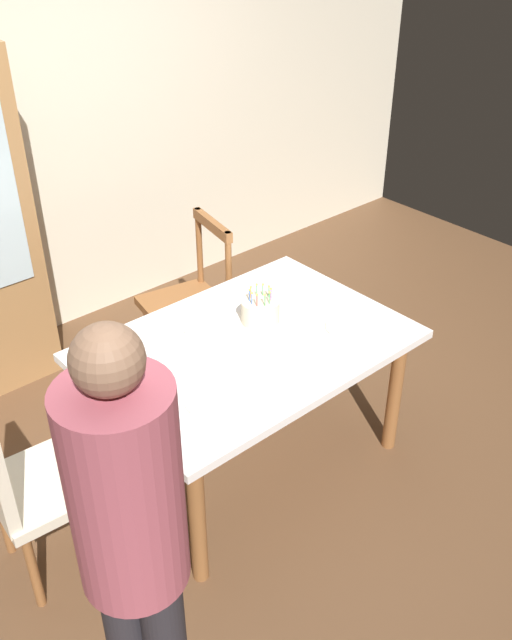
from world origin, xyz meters
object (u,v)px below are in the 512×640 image
dining_table (248,358)px  plate_far_side (205,326)px  plate_near_guest (348,327)px  chair_upholstered (22,479)px  person_celebrant (132,538)px  plate_near_celebrant (211,401)px  birthday_cake (260,313)px  chair_spindle_back (189,304)px

dining_table → plate_far_side: size_ratio=6.59×
plate_near_guest → chair_upholstered: size_ratio=0.23×
plate_far_side → person_celebrant: (-1.04, -1.02, 0.22)m
plate_near_celebrant → plate_near_guest: 0.83m
birthday_cake → person_celebrant: 1.55m
chair_upholstered → plate_near_celebrant: bearing=-23.7°
plate_near_celebrant → birthday_cake: bearing=29.7°
plate_near_guest → person_celebrant: 1.66m
birthday_cake → chair_spindle_back: chair_spindle_back is taller
birthday_cake → chair_upholstered: (-1.27, 0.00, -0.26)m
plate_near_guest → chair_spindle_back: bearing=99.7°
chair_spindle_back → chair_upholstered: size_ratio=1.00×
dining_table → chair_upholstered: (-1.11, 0.09, -0.11)m
plate_far_side → chair_upholstered: chair_upholstered is taller
dining_table → chair_spindle_back: chair_spindle_back is taller
plate_far_side → dining_table: bearing=-72.4°
plate_far_side → chair_spindle_back: chair_spindle_back is taller
plate_near_celebrant → plate_far_side: bearing=54.5°
plate_far_side → person_celebrant: bearing=-135.7°
birthday_cake → dining_table: bearing=-150.7°
birthday_cake → person_celebrant: bearing=-145.4°
plate_near_guest → birthday_cake: bearing=132.1°
dining_table → plate_near_celebrant: (-0.40, -0.23, 0.09)m
dining_table → chair_upholstered: bearing=175.6°
plate_far_side → chair_spindle_back: 0.73m
birthday_cake → plate_near_guest: birthday_cake is taller
chair_spindle_back → chair_upholstered: same height
plate_near_guest → person_celebrant: bearing=-160.1°
birthday_cake → chair_upholstered: bearing=180.0°
person_celebrant → chair_spindle_back: bearing=49.6°
dining_table → plate_near_guest: bearing=-27.7°
plate_near_celebrant → plate_near_guest: (0.83, 0.00, 0.00)m
birthday_cake → plate_near_guest: (0.28, -0.31, -0.05)m
birthday_cake → chair_spindle_back: size_ratio=0.29×
dining_table → person_celebrant: person_celebrant is taller
chair_spindle_back → birthday_cake: bearing=-98.1°
plate_near_celebrant → chair_spindle_back: bearing=58.1°
plate_near_guest → person_celebrant: person_celebrant is taller
dining_table → plate_near_celebrant: plate_near_celebrant is taller
chair_upholstered → person_celebrant: size_ratio=0.56×
dining_table → plate_far_side: 0.26m
birthday_cake → person_celebrant: person_celebrant is taller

